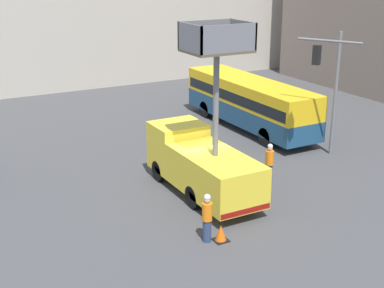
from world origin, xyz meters
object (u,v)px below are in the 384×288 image
utility_truck (201,160)px  road_worker_directing (269,163)px  city_bus (249,100)px  traffic_cone_near_truck (221,233)px  road_worker_near_truck (207,218)px  traffic_light_pole (330,77)px

utility_truck → road_worker_directing: bearing=-6.6°
city_bus → traffic_cone_near_truck: size_ratio=17.36×
utility_truck → traffic_cone_near_truck: utility_truck is taller
road_worker_directing → traffic_cone_near_truck: bearing=-74.9°
road_worker_directing → city_bus: bearing=130.0°
city_bus → road_worker_directing: city_bus is taller
city_bus → road_worker_directing: bearing=153.2°
utility_truck → road_worker_near_truck: (-1.97, -3.90, -0.62)m
traffic_light_pole → road_worker_directing: traffic_light_pole is taller
city_bus → road_worker_directing: 8.63m
utility_truck → traffic_cone_near_truck: size_ratio=12.23×
road_worker_near_truck → utility_truck: bearing=-28.9°
city_bus → traffic_light_pole: traffic_light_pole is taller
city_bus → road_worker_near_truck: 14.60m
utility_truck → road_worker_directing: utility_truck is taller
city_bus → traffic_light_pole: size_ratio=1.66×
road_worker_directing → traffic_light_pole: bearing=81.6°
utility_truck → traffic_light_pole: 8.22m
utility_truck → road_worker_near_truck: size_ratio=4.01×
traffic_cone_near_truck → road_worker_near_truck: bearing=156.5°
utility_truck → traffic_light_pole: bearing=4.6°
road_worker_directing → road_worker_near_truck: bearing=-78.9°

